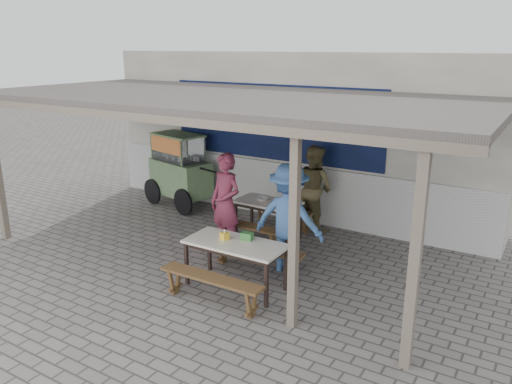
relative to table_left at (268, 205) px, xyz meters
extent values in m
plane|color=slate|center=(-0.46, -1.68, -0.67)|extent=(60.00, 60.00, 0.00)
cube|color=silver|center=(-0.46, 1.92, 1.08)|extent=(9.00, 1.20, 3.50)
cube|color=silver|center=(-0.46, 1.29, -0.07)|extent=(9.00, 0.10, 1.20)
cube|color=#11194F|center=(-0.66, 1.31, 1.38)|extent=(5.00, 0.03, 1.60)
cube|color=#524B46|center=(-0.46, -0.68, 2.08)|extent=(9.00, 4.20, 0.12)
cube|color=#7D6C5E|center=(-0.46, -2.73, 1.98)|extent=(9.00, 0.12, 0.12)
cube|color=#7D6C5E|center=(3.44, -2.68, 0.68)|extent=(0.12, 0.12, 2.70)
cube|color=#7D6C5E|center=(1.89, -2.58, 0.68)|extent=(0.11, 0.11, 2.70)
cube|color=white|center=(0.00, 0.00, 0.06)|extent=(1.25, 0.71, 0.04)
cube|color=black|center=(0.00, 0.00, 0.00)|extent=(1.15, 0.61, 0.06)
cube|color=black|center=(-0.56, -0.27, -0.31)|extent=(0.05, 0.05, 0.71)
cube|color=black|center=(0.55, -0.30, -0.31)|extent=(0.05, 0.05, 0.71)
cube|color=black|center=(-0.55, 0.30, -0.31)|extent=(0.05, 0.05, 0.71)
cube|color=black|center=(0.56, 0.27, -0.31)|extent=(0.05, 0.05, 0.71)
cube|color=brown|center=(-0.01, -0.62, -0.24)|extent=(1.34, 0.31, 0.04)
cube|color=brown|center=(-0.53, -0.61, -0.46)|extent=(0.06, 0.28, 0.41)
cube|color=brown|center=(0.51, -0.63, -0.46)|extent=(0.06, 0.28, 0.41)
cube|color=brown|center=(0.01, 0.62, -0.24)|extent=(1.34, 0.31, 0.04)
cube|color=brown|center=(-0.51, 0.63, -0.46)|extent=(0.06, 0.28, 0.41)
cube|color=brown|center=(0.53, 0.61, -0.46)|extent=(0.06, 0.28, 0.41)
cube|color=white|center=(0.63, -2.06, 0.06)|extent=(1.56, 0.75, 0.04)
cube|color=black|center=(0.63, -2.06, 0.00)|extent=(1.46, 0.65, 0.06)
cube|color=black|center=(-0.08, -2.37, -0.31)|extent=(0.05, 0.05, 0.71)
cube|color=black|center=(1.35, -2.35, -0.31)|extent=(0.05, 0.05, 0.71)
cube|color=black|center=(-0.09, -1.77, -0.31)|extent=(0.05, 0.05, 0.71)
cube|color=black|center=(1.34, -1.74, -0.31)|extent=(0.05, 0.05, 0.71)
cube|color=brown|center=(0.64, -2.70, -0.24)|extent=(1.66, 0.31, 0.04)
cube|color=brown|center=(-0.04, -2.72, -0.46)|extent=(0.05, 0.28, 0.41)
cube|color=brown|center=(1.31, -2.69, -0.46)|extent=(0.05, 0.28, 0.41)
cube|color=brown|center=(0.62, -1.41, -0.24)|extent=(1.66, 0.31, 0.04)
cube|color=brown|center=(-0.06, -1.42, -0.46)|extent=(0.05, 0.28, 0.41)
cube|color=brown|center=(1.29, -1.40, -0.46)|extent=(0.05, 0.28, 0.41)
cube|color=#6B8A5C|center=(-2.76, 0.72, 0.03)|extent=(1.59, 1.07, 0.76)
cube|color=#6B8A5C|center=(-2.76, 0.72, -0.37)|extent=(1.53, 1.01, 0.05)
cylinder|color=black|center=(-3.43, 0.46, -0.37)|extent=(0.60, 0.19, 0.60)
cylinder|color=black|center=(-2.27, 0.19, -0.37)|extent=(0.60, 0.19, 0.60)
cube|color=silver|center=(-2.81, 0.73, 0.71)|extent=(1.30, 0.90, 0.59)
cube|color=#6B8A5C|center=(-2.81, 0.73, 1.01)|extent=(1.36, 0.95, 0.04)
cube|color=#EC373C|center=(-2.89, 0.40, 0.81)|extent=(1.06, 0.27, 0.35)
cylinder|color=black|center=(-1.91, 0.52, 0.36)|extent=(0.75, 0.21, 0.04)
imported|color=#7E2D44|center=(-0.34, -0.92, 0.24)|extent=(0.74, 0.56, 1.82)
imported|color=brown|center=(0.53, 0.91, 0.21)|extent=(1.01, 0.89, 1.75)
imported|color=#3C65A1|center=(1.02, -1.07, 0.25)|extent=(1.24, 0.78, 1.83)
cube|color=yellow|center=(0.42, -2.04, 0.14)|extent=(0.14, 0.14, 0.11)
cube|color=#377A36|center=(0.73, -1.88, 0.14)|extent=(0.19, 0.14, 0.12)
cylinder|color=white|center=(0.28, 0.21, 0.12)|extent=(0.07, 0.07, 0.08)
imported|color=white|center=(-0.12, 0.01, 0.11)|extent=(0.25, 0.25, 0.05)
camera|label=1|loc=(4.59, -7.90, 2.96)|focal=35.00mm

